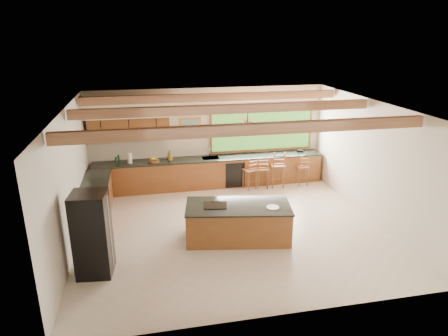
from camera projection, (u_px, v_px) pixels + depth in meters
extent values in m
plane|color=beige|center=(231.00, 228.00, 9.77)|extent=(7.20, 7.20, 0.00)
cube|color=beige|center=(208.00, 137.00, 12.30)|extent=(7.20, 0.04, 3.00)
cube|color=beige|center=(277.00, 237.00, 6.28)|extent=(7.20, 0.04, 3.00)
cube|color=beige|center=(69.00, 182.00, 8.60)|extent=(0.04, 6.50, 3.00)
cube|color=beige|center=(372.00, 161.00, 9.98)|extent=(0.04, 6.50, 3.00)
cube|color=#AE7D57|center=(232.00, 107.00, 8.81)|extent=(7.20, 6.50, 0.04)
cube|color=#A97954|center=(251.00, 129.00, 7.37)|extent=(7.10, 0.15, 0.22)
cube|color=#A97954|center=(227.00, 109.00, 9.31)|extent=(7.10, 0.15, 0.22)
cube|color=#A97954|center=(214.00, 97.00, 10.98)|extent=(7.10, 0.15, 0.22)
cube|color=brown|center=(129.00, 129.00, 11.55)|extent=(2.30, 0.35, 0.70)
cube|color=white|center=(128.00, 109.00, 11.29)|extent=(2.60, 0.50, 0.48)
cylinder|color=#FFEABF|center=(103.00, 118.00, 11.23)|extent=(0.10, 0.10, 0.01)
cylinder|color=#FFEABF|center=(153.00, 116.00, 11.50)|extent=(0.10, 0.10, 0.01)
cube|color=#5EA43A|center=(262.00, 129.00, 12.54)|extent=(3.20, 0.04, 1.30)
cube|color=#C3823B|center=(191.00, 127.00, 12.06)|extent=(0.64, 0.03, 0.54)
cube|color=#467F60|center=(191.00, 127.00, 12.04)|extent=(0.54, 0.01, 0.44)
cube|color=brown|center=(211.00, 173.00, 12.33)|extent=(7.00, 0.65, 0.88)
cube|color=black|center=(211.00, 159.00, 12.18)|extent=(7.04, 0.69, 0.04)
cube|color=brown|center=(96.00, 201.00, 10.26)|extent=(0.65, 2.35, 0.88)
cube|color=black|center=(94.00, 184.00, 10.11)|extent=(0.69, 2.39, 0.04)
cube|color=black|center=(235.00, 175.00, 12.16)|extent=(0.60, 0.02, 0.78)
cube|color=silver|center=(211.00, 158.00, 12.18)|extent=(0.50, 0.38, 0.03)
cylinder|color=silver|center=(209.00, 151.00, 12.31)|extent=(0.03, 0.03, 0.30)
cylinder|color=silver|center=(210.00, 148.00, 12.18)|extent=(0.03, 0.20, 0.03)
cylinder|color=white|center=(130.00, 158.00, 11.62)|extent=(0.13, 0.13, 0.31)
cylinder|color=#193F1C|center=(116.00, 160.00, 11.61)|extent=(0.06, 0.06, 0.20)
cylinder|color=#193F1C|center=(119.00, 159.00, 11.74)|extent=(0.06, 0.06, 0.22)
cube|color=black|center=(300.00, 151.00, 12.78)|extent=(0.24, 0.22, 0.09)
cube|color=brown|center=(238.00, 223.00, 9.20)|extent=(2.49, 1.47, 0.79)
cube|color=black|center=(238.00, 206.00, 9.07)|extent=(2.53, 1.51, 0.04)
cube|color=black|center=(215.00, 205.00, 9.04)|extent=(0.59, 0.50, 0.02)
cylinder|color=white|center=(273.00, 207.00, 8.95)|extent=(0.29, 0.29, 0.01)
cube|color=black|center=(92.00, 234.00, 7.71)|extent=(0.73, 0.71, 1.71)
cube|color=silver|center=(110.00, 233.00, 7.77)|extent=(0.02, 0.05, 1.57)
cube|color=brown|center=(250.00, 170.00, 12.06)|extent=(0.46, 0.46, 0.04)
cylinder|color=brown|center=(246.00, 182.00, 12.01)|extent=(0.03, 0.03, 0.59)
cylinder|color=brown|center=(255.00, 181.00, 12.06)|extent=(0.03, 0.03, 0.59)
cylinder|color=brown|center=(244.00, 178.00, 12.27)|extent=(0.03, 0.03, 0.59)
cylinder|color=brown|center=(253.00, 178.00, 12.32)|extent=(0.03, 0.03, 0.59)
cube|color=brown|center=(262.00, 169.00, 12.14)|extent=(0.40, 0.40, 0.04)
cylinder|color=brown|center=(259.00, 181.00, 12.08)|extent=(0.03, 0.03, 0.59)
cylinder|color=brown|center=(268.00, 180.00, 12.13)|extent=(0.03, 0.03, 0.59)
cylinder|color=brown|center=(256.00, 177.00, 12.35)|extent=(0.03, 0.03, 0.59)
cylinder|color=brown|center=(265.00, 177.00, 12.40)|extent=(0.03, 0.03, 0.59)
cube|color=brown|center=(303.00, 167.00, 12.39)|extent=(0.35, 0.35, 0.04)
cylinder|color=brown|center=(299.00, 178.00, 12.34)|extent=(0.03, 0.03, 0.58)
cylinder|color=brown|center=(308.00, 177.00, 12.39)|extent=(0.03, 0.03, 0.58)
cylinder|color=brown|center=(296.00, 175.00, 12.59)|extent=(0.03, 0.03, 0.58)
cylinder|color=brown|center=(304.00, 174.00, 12.65)|extent=(0.03, 0.03, 0.58)
cube|color=brown|center=(278.00, 165.00, 12.20)|extent=(0.47, 0.47, 0.04)
cylinder|color=brown|center=(274.00, 178.00, 12.13)|extent=(0.04, 0.04, 0.68)
cylinder|color=brown|center=(284.00, 178.00, 12.20)|extent=(0.04, 0.04, 0.68)
cylinder|color=brown|center=(270.00, 175.00, 12.44)|extent=(0.04, 0.04, 0.68)
cylinder|color=brown|center=(280.00, 174.00, 12.50)|extent=(0.04, 0.04, 0.68)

